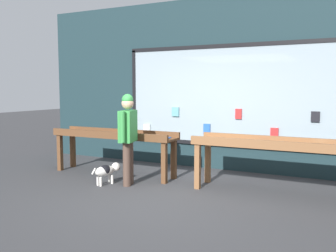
% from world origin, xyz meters
% --- Properties ---
extents(ground_plane, '(40.00, 40.00, 0.00)m').
position_xyz_m(ground_plane, '(0.00, 0.00, 0.00)').
color(ground_plane, '#38383A').
extents(shopfront_facade, '(8.58, 0.29, 3.65)m').
position_xyz_m(shopfront_facade, '(0.08, 2.39, 1.80)').
color(shopfront_facade, '#192D33').
rests_on(shopfront_facade, ground_plane).
extents(display_table_left, '(2.68, 0.57, 0.90)m').
position_xyz_m(display_table_left, '(-1.58, 0.88, 0.72)').
color(display_table_left, brown).
rests_on(display_table_left, ground_plane).
extents(display_table_right, '(2.68, 0.67, 0.92)m').
position_xyz_m(display_table_right, '(1.58, 0.89, 0.75)').
color(display_table_right, brown).
rests_on(display_table_right, ground_plane).
extents(person_browsing, '(0.32, 0.64, 1.64)m').
position_xyz_m(person_browsing, '(-0.87, 0.30, 0.95)').
color(person_browsing, '#4C382D').
rests_on(person_browsing, ground_plane).
extents(small_dog, '(0.31, 0.59, 0.37)m').
position_xyz_m(small_dog, '(-1.25, 0.17, 0.25)').
color(small_dog, white).
rests_on(small_dog, ground_plane).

